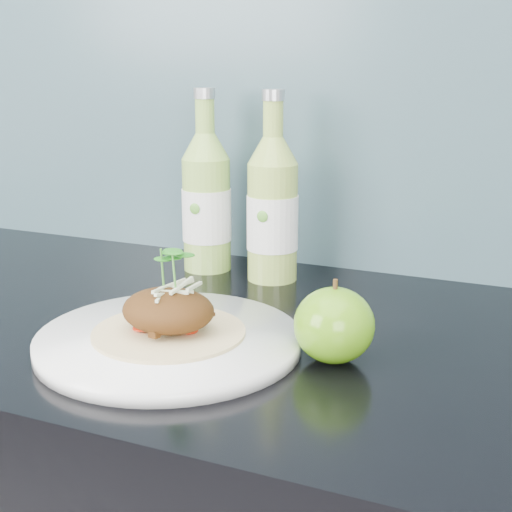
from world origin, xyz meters
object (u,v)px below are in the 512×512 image
(cider_bottle_right, at_px, (273,210))
(green_apple, at_px, (334,325))
(cider_bottle_left, at_px, (206,203))
(dinner_plate, at_px, (169,340))

(cider_bottle_right, bearing_deg, green_apple, -35.18)
(green_apple, distance_m, cider_bottle_left, 0.39)
(dinner_plate, xyz_separation_m, cider_bottle_right, (0.01, 0.29, 0.10))
(green_apple, bearing_deg, dinner_plate, -168.12)
(dinner_plate, relative_size, cider_bottle_right, 1.27)
(cider_bottle_left, xyz_separation_m, cider_bottle_right, (0.11, -0.01, 0.00))
(dinner_plate, xyz_separation_m, green_apple, (0.18, 0.04, 0.03))
(cider_bottle_left, bearing_deg, cider_bottle_right, -19.23)
(green_apple, relative_size, cider_bottle_left, 0.41)
(cider_bottle_right, bearing_deg, dinner_plate, -71.25)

